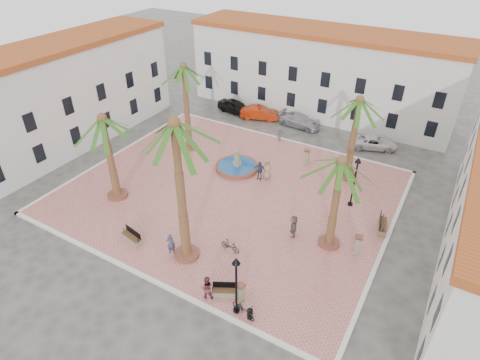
{
  "coord_description": "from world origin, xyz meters",
  "views": [
    {
      "loc": [
        14.77,
        -23.69,
        19.72
      ],
      "look_at": [
        1.0,
        0.0,
        1.6
      ],
      "focal_mm": 30.0,
      "sensor_mm": 36.0,
      "label": 1
    }
  ],
  "objects": [
    {
      "name": "bicycle_a",
      "position": [
        7.29,
        -10.4,
        0.61
      ],
      "size": [
        1.85,
        1.02,
        0.92
      ],
      "primitive_type": "imported",
      "rotation": [
        0.0,
        0.0,
        1.33
      ],
      "color": "black",
      "rests_on": "plaza"
    },
    {
      "name": "pedestrian_fountain_b",
      "position": [
        1.25,
        2.98,
        1.03
      ],
      "size": [
        1.08,
        0.58,
        1.75
      ],
      "primitive_type": "imported",
      "rotation": [
        0.0,
        0.0,
        0.16
      ],
      "color": "#334261",
      "rests_on": "plaza"
    },
    {
      "name": "bench_s",
      "position": [
        -2.83,
        -8.88,
        0.42
      ],
      "size": [
        1.89,
        0.9,
        0.96
      ],
      "rotation": [
        0.0,
        0.0,
        -0.2
      ],
      "color": "gray",
      "rests_on": "plaza"
    },
    {
      "name": "kerb_s",
      "position": [
        0.0,
        -11.0,
        0.08
      ],
      "size": [
        26.3,
        0.3,
        0.16
      ],
      "primitive_type": "cube",
      "color": "silver",
      "rests_on": "ground"
    },
    {
      "name": "pedestrian_north",
      "position": [
        -0.25,
        10.4,
        0.97
      ],
      "size": [
        0.9,
        1.19,
        1.63
      ],
      "primitive_type": "imported",
      "rotation": [
        0.0,
        0.0,
        1.26
      ],
      "color": "#4F4E53",
      "rests_on": "plaza"
    },
    {
      "name": "palm_nw",
      "position": [
        -7.48,
        4.48,
        7.61
      ],
      "size": [
        5.04,
        5.04,
        8.69
      ],
      "color": "brown",
      "rests_on": "plaza"
    },
    {
      "name": "bollard_se",
      "position": [
        6.61,
        -9.56,
        0.84
      ],
      "size": [
        0.55,
        0.55,
        1.33
      ],
      "rotation": [
        0.0,
        0.0,
        -0.17
      ],
      "color": "gray",
      "rests_on": "plaza"
    },
    {
      "name": "bench_se",
      "position": [
        5.59,
        -9.66,
        0.4
      ],
      "size": [
        1.75,
        1.26,
        0.9
      ],
      "rotation": [
        0.0,
        0.0,
        0.49
      ],
      "color": "gray",
      "rests_on": "plaza"
    },
    {
      "name": "palm_sw",
      "position": [
        -7.73,
        -5.31,
        6.37
      ],
      "size": [
        5.47,
        5.47,
        7.47
      ],
      "color": "brown",
      "rests_on": "plaza"
    },
    {
      "name": "cyclist_a",
      "position": [
        0.43,
        -8.41,
        0.99
      ],
      "size": [
        0.71,
        0.57,
        1.67
      ],
      "primitive_type": "imported",
      "rotation": [
        0.0,
        0.0,
        3.47
      ],
      "color": "#393A55",
      "rests_on": "plaza"
    },
    {
      "name": "lamppost_s",
      "position": [
        6.8,
        -10.4,
        3.1
      ],
      "size": [
        0.47,
        0.47,
        4.36
      ],
      "color": "black",
      "rests_on": "plaza"
    },
    {
      "name": "pedestrian_fountain_a",
      "position": [
        1.8,
        3.37,
        1.11
      ],
      "size": [
        1.12,
        0.97,
        1.93
      ],
      "primitive_type": "imported",
      "rotation": [
        0.0,
        0.0,
        0.47
      ],
      "color": "#9A7864",
      "rests_on": "plaza"
    },
    {
      "name": "litter_bin",
      "position": [
        7.71,
        -10.4,
        0.49
      ],
      "size": [
        0.35,
        0.35,
        0.68
      ],
      "primitive_type": "cylinder",
      "color": "black",
      "rests_on": "plaza"
    },
    {
      "name": "fountain",
      "position": [
        -1.29,
        3.39,
        0.42
      ],
      "size": [
        3.91,
        3.91,
        2.02
      ],
      "color": "brown",
      "rests_on": "plaza"
    },
    {
      "name": "kerb_n",
      "position": [
        0.0,
        11.0,
        0.08
      ],
      "size": [
        26.3,
        0.3,
        0.16
      ],
      "primitive_type": "cube",
      "color": "silver",
      "rests_on": "ground"
    },
    {
      "name": "pedestrian_east",
      "position": [
        6.93,
        -2.51,
        1.03
      ],
      "size": [
        1.1,
        1.7,
        1.75
      ],
      "primitive_type": "imported",
      "rotation": [
        0.0,
        0.0,
        -1.18
      ],
      "color": "#635A4F",
      "rests_on": "plaza"
    },
    {
      "name": "palm_s",
      "position": [
        1.46,
        -8.07,
        9.15
      ],
      "size": [
        5.59,
        5.59,
        10.4
      ],
      "color": "brown",
      "rests_on": "plaza"
    },
    {
      "name": "car_red",
      "position": [
        -4.74,
        14.41,
        0.72
      ],
      "size": [
        4.64,
        2.91,
        1.44
      ],
      "primitive_type": "imported",
      "rotation": [
        0.0,
        0.0,
        1.91
      ],
      "color": "#B22709",
      "rests_on": "ground"
    },
    {
      "name": "building_west",
      "position": [
        -19.0,
        0.0,
        5.02
      ],
      "size": [
        6.4,
        24.4,
        10.0
      ],
      "rotation": [
        0.0,
        0.0,
        1.57
      ],
      "color": "silver",
      "rests_on": "ground"
    },
    {
      "name": "bench_ne",
      "position": [
        8.17,
        7.33,
        0.43
      ],
      "size": [
        1.4,
        1.93,
        1.0
      ],
      "rotation": [
        0.0,
        0.0,
        2.07
      ],
      "color": "gray",
      "rests_on": "plaza"
    },
    {
      "name": "lamppost_e",
      "position": [
        9.44,
        3.23,
        3.16
      ],
      "size": [
        0.48,
        0.48,
        4.44
      ],
      "color": "black",
      "rests_on": "plaza"
    },
    {
      "name": "kerb_e",
      "position": [
        13.0,
        0.0,
        0.08
      ],
      "size": [
        0.3,
        22.3,
        0.16
      ],
      "primitive_type": "cube",
      "color": "silver",
      "rests_on": "ground"
    },
    {
      "name": "cyclist_b",
      "position": [
        4.72,
        -10.38,
        1.01
      ],
      "size": [
        1.04,
        0.96,
        1.71
      ],
      "primitive_type": "imported",
      "rotation": [
        0.0,
        0.0,
        3.61
      ],
      "color": "brown",
      "rests_on": "plaza"
    },
    {
      "name": "bicycle_b",
      "position": [
        3.81,
        -6.19,
        0.61
      ],
      "size": [
        1.57,
        0.57,
        0.93
      ],
      "primitive_type": "imported",
      "rotation": [
        0.0,
        0.0,
        1.48
      ],
      "color": "black",
      "rests_on": "plaza"
    },
    {
      "name": "ground",
      "position": [
        0.0,
        0.0,
        0.0
      ],
      "size": [
        120.0,
        120.0,
        0.0
      ],
      "primitive_type": "plane",
      "color": "#56544F",
      "rests_on": "ground"
    },
    {
      "name": "palm_ne",
      "position": [
        7.88,
        7.2,
        6.61
      ],
      "size": [
        5.29,
        5.29,
        7.68
      ],
      "color": "brown",
      "rests_on": "plaza"
    },
    {
      "name": "bollard_e",
      "position": [
        11.46,
        -1.96,
        0.91
      ],
      "size": [
        0.62,
        0.62,
        1.47
      ],
      "rotation": [
        0.0,
        0.0,
        0.21
      ],
      "color": "gray",
      "rests_on": "plaza"
    },
    {
      "name": "car_black",
      "position": [
        -8.08,
        14.51,
        0.77
      ],
      "size": [
        4.74,
        2.46,
        1.54
      ],
      "primitive_type": "imported",
      "rotation": [
        0.0,
        0.0,
        1.43
      ],
      "color": "black",
      "rests_on": "ground"
    },
    {
      "name": "kerb_w",
      "position": [
        -13.0,
        0.0,
        0.08
      ],
      "size": [
        0.3,
        22.3,
        0.16
      ],
      "primitive_type": "cube",
      "color": "silver",
      "rests_on": "ground"
    },
    {
      "name": "palm_e",
      "position": [
        9.51,
        -2.05,
        6.22
      ],
      "size": [
        4.96,
        4.96,
        7.22
      ],
      "color": "brown",
      "rests_on": "plaza"
    },
    {
      "name": "bench_e",
      "position": [
        12.38,
        1.5,
        0.44
      ],
      "size": [
        0.97,
        2.0,
        1.02
      ],
      "rotation": [
        0.0,
        0.0,
        1.78
      ],
      "color": "gray",
      "rests_on": "plaza"
    },
    {
      "name": "car_silver",
      "position": [
        0.03,
        14.84,
        0.68
      ],
      "size": [
        4.84,
        2.29,
        1.36
      ],
      "primitive_type": "imported",
      "rotation": [
        0.0,
        0.0,
        1.49
      ],
      "color": "#AAA8B1",
      "rests_on": "ground"
    },
    {
      "name": "plaza",
      "position": [
        0.0,
        0.0,
        0.07
      ],
      "size": [
        26.0,
        22.0,
        0.15
      ],
      "primitive_type": "cube",
      "color": "#D0766F",
      "rests_on": "ground"
    },
    {
      "name": "building_north",
      "position": [
        -0.0,
        19.99,
        4.77
      ],
      "size": [
        30.4,
        7.4,
        9.5
      ],
      "color": "silver",
      "rests_on": "ground"
    },
    {
      "name": "bollard_n",
      "position": [
        3.85,
        7.53,
        0.89
      ],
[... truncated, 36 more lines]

